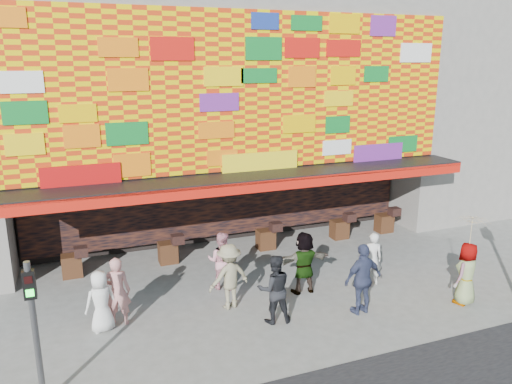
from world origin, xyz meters
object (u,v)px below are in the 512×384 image
(signal_left, at_px, (34,318))
(ped_e, at_px, (363,279))
(ped_g, at_px, (467,274))
(ped_f, at_px, (304,263))
(ped_b, at_px, (117,291))
(ped_h, at_px, (372,259))
(ped_c, at_px, (274,289))
(ped_i, at_px, (221,260))
(ped_a, at_px, (101,301))
(ped_d, at_px, (229,276))
(parasol, at_px, (472,231))

(signal_left, bearing_deg, ped_e, 6.45)
(ped_g, bearing_deg, ped_f, -51.22)
(ped_b, height_order, ped_h, ped_b)
(ped_c, relative_size, ped_i, 1.06)
(ped_c, relative_size, ped_e, 0.94)
(ped_g, bearing_deg, ped_c, -31.78)
(ped_a, bearing_deg, ped_c, 150.70)
(ped_d, height_order, ped_e, ped_e)
(parasol, bearing_deg, ped_i, 150.76)
(ped_d, xyz_separation_m, ped_h, (4.43, -0.14, -0.10))
(ped_h, bearing_deg, parasol, 151.37)
(ped_a, height_order, ped_e, ped_e)
(ped_b, xyz_separation_m, ped_d, (2.90, -0.18, 0.00))
(ped_b, xyz_separation_m, ped_g, (9.03, -2.30, -0.02))
(ped_i, bearing_deg, parasol, -180.00)
(ped_e, xyz_separation_m, ped_h, (1.25, 1.41, -0.16))
(ped_c, relative_size, ped_d, 1.00)
(ped_b, bearing_deg, ped_h, -167.17)
(ped_f, bearing_deg, ped_i, -25.98)
(ped_b, xyz_separation_m, ped_h, (7.33, -0.33, -0.09))
(ped_b, height_order, ped_e, ped_e)
(ped_c, bearing_deg, ped_b, -9.72)
(ped_a, xyz_separation_m, ped_d, (3.32, 0.01, 0.12))
(ped_b, relative_size, ped_c, 0.99)
(ped_f, relative_size, ped_h, 1.13)
(ped_d, height_order, ped_h, ped_d)
(ped_c, distance_m, ped_i, 2.45)
(ped_d, height_order, ped_f, ped_f)
(ped_i, xyz_separation_m, parasol, (5.97, -3.34, 1.25))
(ped_g, xyz_separation_m, ped_i, (-5.97, 3.34, -0.02))
(signal_left, relative_size, ped_a, 1.90)
(ped_d, xyz_separation_m, ped_f, (2.29, 0.10, 0.01))
(ped_d, bearing_deg, signal_left, 15.90)
(ped_a, relative_size, ped_g, 0.90)
(ped_d, bearing_deg, parasol, 149.10)
(ped_d, height_order, ped_i, ped_d)
(ped_c, xyz_separation_m, ped_f, (1.45, 1.23, 0.01))
(ped_c, distance_m, ped_g, 5.39)
(ped_d, bearing_deg, ped_a, -11.72)
(ped_b, bearing_deg, ped_e, 179.45)
(ped_c, xyz_separation_m, ped_g, (5.30, -0.98, -0.03))
(ped_d, distance_m, ped_g, 6.49)
(ped_b, bearing_deg, ped_f, -165.54)
(signal_left, bearing_deg, ped_b, 56.46)
(ped_e, xyz_separation_m, ped_g, (2.95, -0.57, -0.09))
(signal_left, bearing_deg, ped_f, 20.13)
(parasol, bearing_deg, ped_d, 160.94)
(ped_b, distance_m, ped_i, 3.23)
(signal_left, relative_size, ped_e, 1.55)
(ped_d, xyz_separation_m, ped_e, (3.18, -1.55, 0.06))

